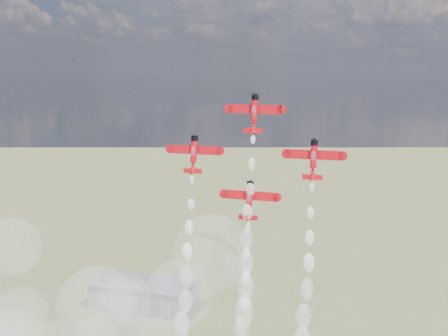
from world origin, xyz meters
name	(u,v)px	position (x,y,z in m)	size (l,w,h in m)	color
hangar	(144,294)	(-120.00, 180.00, 6.50)	(50.00, 28.00, 13.00)	gray
plane_lead	(254,113)	(-18.75, 23.43, 111.81)	(11.37, 3.82, 8.05)	red
plane_left	(194,153)	(-31.45, 21.78, 103.07)	(11.37, 3.82, 8.05)	red
plane_right	(313,159)	(-6.05, 21.78, 103.07)	(11.37, 3.82, 8.05)	red
plane_slot	(249,199)	(-18.75, 20.14, 94.33)	(11.37, 3.82, 8.05)	red
drifted_smoke_cloud	(93,308)	(-60.49, 27.94, 62.91)	(69.73, 37.18, 43.27)	white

